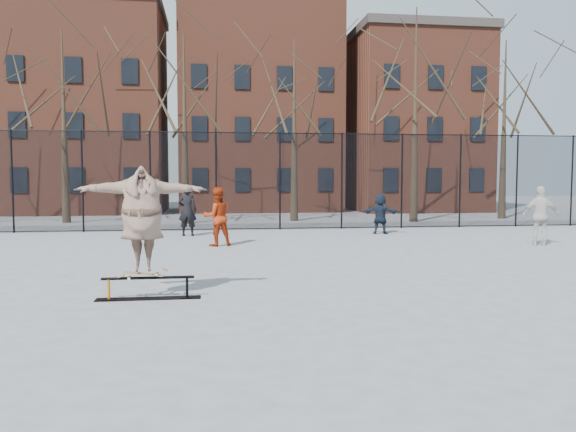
{
  "coord_description": "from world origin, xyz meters",
  "views": [
    {
      "loc": [
        -1.59,
        -9.88,
        2.17
      ],
      "look_at": [
        -0.04,
        1.5,
        1.37
      ],
      "focal_mm": 35.0,
      "sensor_mm": 36.0,
      "label": 1
    }
  ],
  "objects": [
    {
      "name": "bystander_white",
      "position": [
        8.73,
        6.56,
        0.94
      ],
      "size": [
        1.19,
        0.8,
        1.89
      ],
      "primitive_type": "imported",
      "rotation": [
        0.0,
        0.0,
        2.8
      ],
      "color": "beige",
      "rests_on": "ground"
    },
    {
      "name": "bystander_navy",
      "position": [
        4.79,
        10.77,
        0.77
      ],
      "size": [
        1.5,
        0.98,
        1.55
      ],
      "primitive_type": "imported",
      "rotation": [
        0.0,
        0.0,
        2.74
      ],
      "color": "#17202F",
      "rests_on": "ground"
    },
    {
      "name": "tree_row",
      "position": [
        -0.25,
        17.15,
        7.36
      ],
      "size": [
        33.66,
        7.46,
        10.67
      ],
      "color": "black",
      "rests_on": "ground"
    },
    {
      "name": "skater",
      "position": [
        -2.81,
        0.24,
        1.43
      ],
      "size": [
        2.34,
        0.8,
        1.87
      ],
      "primitive_type": "imported",
      "rotation": [
        0.0,
        0.0,
        0.08
      ],
      "color": "#783990",
      "rests_on": "skateboard"
    },
    {
      "name": "ground",
      "position": [
        0.0,
        0.0,
        0.0
      ],
      "size": [
        100.0,
        100.0,
        0.0
      ],
      "primitive_type": "plane",
      "color": "slate"
    },
    {
      "name": "skate_rail",
      "position": [
        -2.72,
        0.24,
        0.16
      ],
      "size": [
        1.84,
        0.28,
        0.4
      ],
      "color": "black",
      "rests_on": "ground"
    },
    {
      "name": "rowhouses",
      "position": [
        0.72,
        26.0,
        6.06
      ],
      "size": [
        29.0,
        7.0,
        13.0
      ],
      "color": "brown",
      "rests_on": "ground"
    },
    {
      "name": "bystander_red",
      "position": [
        -1.42,
        7.84,
        0.92
      ],
      "size": [
        1.05,
        0.91,
        1.85
      ],
      "primitive_type": "imported",
      "rotation": [
        0.0,
        0.0,
        3.41
      ],
      "color": "#9F2B0E",
      "rests_on": "ground"
    },
    {
      "name": "fence",
      "position": [
        -0.01,
        13.0,
        2.05
      ],
      "size": [
        34.03,
        0.07,
        4.0
      ],
      "color": "black",
      "rests_on": "ground"
    },
    {
      "name": "bystander_black",
      "position": [
        -2.48,
        11.02,
        0.94
      ],
      "size": [
        0.74,
        0.55,
        1.88
      ],
      "primitive_type": "imported",
      "rotation": [
        0.0,
        0.0,
        2.99
      ],
      "color": "black",
      "rests_on": "ground"
    },
    {
      "name": "skateboard",
      "position": [
        -2.81,
        0.24,
        0.45
      ],
      "size": [
        0.75,
        0.18,
        0.09
      ],
      "primitive_type": null,
      "color": "olive",
      "rests_on": "skate_rail"
    }
  ]
}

